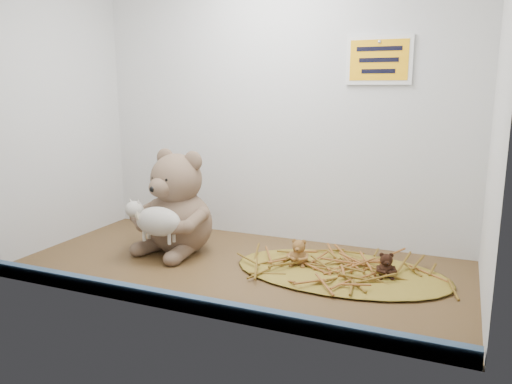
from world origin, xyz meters
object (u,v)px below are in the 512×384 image
at_px(main_teddy, 179,201).
at_px(toy_lamb, 158,222).
at_px(mini_teddy_brown, 386,264).
at_px(mini_teddy_tan, 299,251).

distance_m(main_teddy, toy_lamb, 0.11).
bearing_deg(main_teddy, mini_teddy_brown, 11.79).
bearing_deg(mini_teddy_tan, main_teddy, 173.39).
height_order(main_teddy, mini_teddy_brown, main_teddy).
bearing_deg(toy_lamb, mini_teddy_brown, 9.98).
xyz_separation_m(toy_lamb, mini_teddy_brown, (0.60, 0.11, -0.07)).
bearing_deg(mini_teddy_tan, mini_teddy_brown, -6.84).
bearing_deg(main_teddy, toy_lamb, -77.95).
relative_size(main_teddy, mini_teddy_brown, 4.73).
bearing_deg(mini_teddy_tan, toy_lamb, -170.30).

